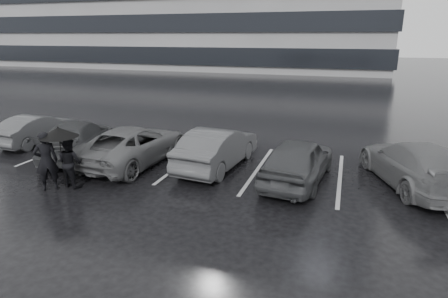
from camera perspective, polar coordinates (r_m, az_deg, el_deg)
The scene contains 11 objects.
ground at distance 11.25m, azimuth -0.77°, elevation -6.86°, with size 160.00×160.00×0.00m, color black.
car_main at distance 12.19m, azimuth 11.22°, elevation -1.68°, with size 1.70×4.22×1.44m, color black.
car_west_a at distance 13.29m, azimuth -1.02°, elevation 0.21°, with size 1.51×4.33×1.43m, color #2E2E30.
car_west_b at distance 14.17m, azimuth -13.56°, elevation 0.67°, with size 2.27×4.93×1.37m, color #434345.
car_west_c at distance 15.69m, azimuth -21.39°, elevation 1.51°, with size 1.91×4.70×1.36m, color black.
car_west_d at distance 18.26m, azimuth -26.57°, elevation 2.75°, with size 1.32×3.80×1.25m, color #2E2E30.
car_east at distance 13.08m, azimuth 27.02°, elevation -2.05°, with size 1.96×4.83×1.40m, color #434345.
pedestrian_left at distance 12.47m, azimuth -25.45°, elevation -1.66°, with size 0.67×0.44×1.83m, color black.
pedestrian_right at distance 12.49m, azimuth -22.42°, elevation -1.91°, with size 0.76×0.59×1.56m, color black.
umbrella at distance 12.23m, azimuth -23.92°, elevation 2.35°, with size 1.14×1.14×1.94m.
stall_stripes at distance 13.69m, azimuth -0.55°, elevation -2.42°, with size 19.72×5.00×0.00m.
Camera 1 is at (3.35, -9.73, 4.54)m, focal length 30.00 mm.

